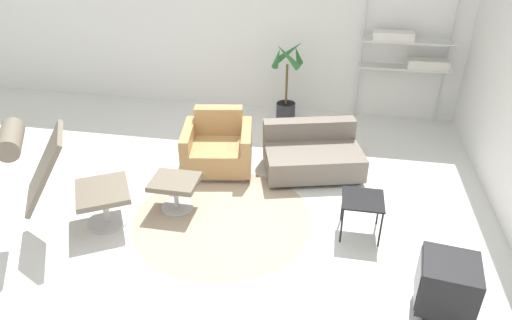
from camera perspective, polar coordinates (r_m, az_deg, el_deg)
The scene contains 11 objects.
ground_plane at distance 5.31m, azimuth -3.53°, elevation -5.47°, with size 12.00×12.00×0.00m, color silver.
wall_back at distance 7.40m, azimuth 1.69°, elevation 16.78°, with size 12.00×0.09×2.80m.
round_rug at distance 5.08m, azimuth -4.19°, elevation -7.27°, with size 1.98×1.98×0.01m.
lounge_chair at distance 4.91m, azimuth -23.85°, elevation -1.07°, with size 1.21×1.04×1.24m.
ottoman at distance 5.14m, azimuth -10.07°, elevation -3.27°, with size 0.52×0.44×0.38m.
armchair_red at distance 5.91m, azimuth -4.76°, elevation 1.49°, with size 0.99×0.93×0.73m.
couch_low at distance 5.86m, azimuth 7.01°, elevation 0.63°, with size 1.37×1.10×0.60m.
side_table at distance 4.77m, azimuth 13.19°, elevation -5.18°, with size 0.42×0.42×0.43m.
crt_television at distance 4.15m, azimuth 22.64°, elevation -14.48°, with size 0.51×0.50×0.57m.
potted_plant at distance 7.15m, azimuth 3.87°, elevation 8.76°, with size 0.45×0.47×1.28m.
shelf_unit at distance 7.24m, azimuth 18.57°, elevation 12.63°, with size 1.30×0.28×1.86m.
Camera 1 is at (1.11, -4.20, 3.05)m, focal length 32.00 mm.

